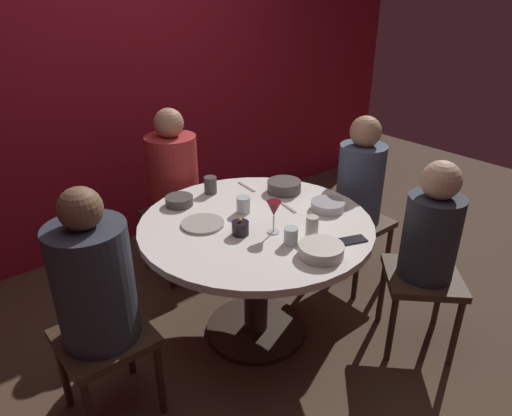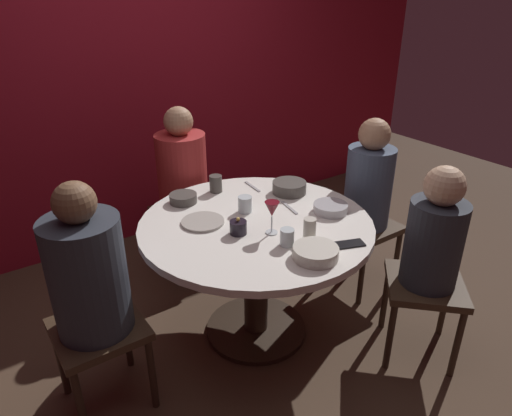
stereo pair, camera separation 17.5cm
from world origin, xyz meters
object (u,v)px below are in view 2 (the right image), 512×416
(bowl_small_white, at_px, (183,198))
(cup_by_right_diner, at_px, (287,237))
(dinner_plate, at_px, (203,222))
(candle_holder, at_px, (238,227))
(seated_diner_left, at_px, (89,279))
(wine_glass, at_px, (272,211))
(cup_near_candle, at_px, (216,184))
(dining_table, at_px, (256,248))
(bowl_salad_center, at_px, (316,253))
(cup_center_front, at_px, (310,229))
(seated_diner_back, at_px, (182,174))
(cell_phone, at_px, (350,244))
(cup_by_left_diner, at_px, (245,204))
(seated_diner_right, at_px, (368,188))
(bowl_serving_large, at_px, (330,208))
(seated_diner_front_right, at_px, (433,244))
(bowl_sauce_side, at_px, (289,187))

(bowl_small_white, relative_size, cup_by_right_diner, 1.85)
(dinner_plate, bearing_deg, candle_holder, -65.80)
(candle_holder, bearing_deg, cup_by_right_diner, -60.65)
(seated_diner_left, bearing_deg, wine_glass, -9.64)
(seated_diner_left, xyz_separation_m, cup_by_right_diner, (0.88, -0.29, 0.06))
(bowl_small_white, relative_size, cup_near_candle, 1.53)
(dining_table, relative_size, bowl_small_white, 7.91)
(bowl_salad_center, relative_size, cup_center_front, 1.89)
(seated_diner_back, xyz_separation_m, dinner_plate, (-0.24, -0.73, 0.02))
(cell_phone, relative_size, cup_by_right_diner, 1.62)
(wine_glass, distance_m, dinner_plate, 0.40)
(seated_diner_left, height_order, wine_glass, seated_diner_left)
(seated_diner_back, height_order, cup_by_left_diner, seated_diner_back)
(bowl_small_white, height_order, cup_by_right_diner, cup_by_right_diner)
(wine_glass, height_order, cup_by_right_diner, wine_glass)
(dining_table, height_order, bowl_salad_center, bowl_salad_center)
(dining_table, xyz_separation_m, seated_diner_left, (-0.90, 0.00, 0.15))
(seated_diner_right, distance_m, wine_glass, 0.91)
(dining_table, xyz_separation_m, bowl_serving_large, (0.41, -0.15, 0.19))
(seated_diner_back, xyz_separation_m, wine_glass, (-0.01, -1.03, 0.14))
(cup_by_right_diner, distance_m, cup_center_front, 0.13)
(seated_diner_right, distance_m, cup_center_front, 0.84)
(seated_diner_back, height_order, bowl_small_white, seated_diner_back)
(dining_table, height_order, seated_diner_right, seated_diner_right)
(dining_table, bearing_deg, cup_near_candle, 86.73)
(cell_phone, bearing_deg, bowl_salad_center, -71.23)
(dinner_plate, distance_m, cup_near_candle, 0.42)
(wine_glass, xyz_separation_m, bowl_serving_large, (0.42, 0.01, -0.10))
(cup_center_front, bearing_deg, cell_phone, -50.67)
(seated_diner_front_right, height_order, cup_by_left_diner, seated_diner_front_right)
(dinner_plate, xyz_separation_m, cell_phone, (0.48, -0.62, -0.00))
(dinner_plate, xyz_separation_m, bowl_serving_large, (0.65, -0.29, 0.02))
(cup_center_front, bearing_deg, cup_by_left_diner, 101.62)
(bowl_serving_large, bearing_deg, bowl_sauce_side, 93.71)
(candle_holder, height_order, cup_by_left_diner, same)
(wine_glass, xyz_separation_m, cup_by_left_diner, (0.02, 0.28, -0.08))
(candle_holder, bearing_deg, cup_near_candle, 71.29)
(seated_diner_right, bearing_deg, cup_near_candle, -28.75)
(bowl_salad_center, xyz_separation_m, cup_near_candle, (0.01, 0.93, 0.02))
(seated_diner_right, height_order, bowl_salad_center, seated_diner_right)
(seated_diner_left, xyz_separation_m, wine_glass, (0.89, -0.15, 0.14))
(seated_diner_front_right, relative_size, cup_near_candle, 10.78)
(bowl_serving_large, height_order, cup_near_candle, cup_near_candle)
(bowl_salad_center, bearing_deg, bowl_sauce_side, 60.55)
(dinner_plate, bearing_deg, cup_near_candle, 49.71)
(cell_phone, bearing_deg, dining_table, -132.87)
(dining_table, xyz_separation_m, seated_diner_back, (0.00, 0.88, 0.15))
(cup_by_right_diner, bearing_deg, bowl_salad_center, -78.58)
(candle_holder, distance_m, bowl_salad_center, 0.44)
(dining_table, xyz_separation_m, cup_near_candle, (0.03, 0.47, 0.22))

